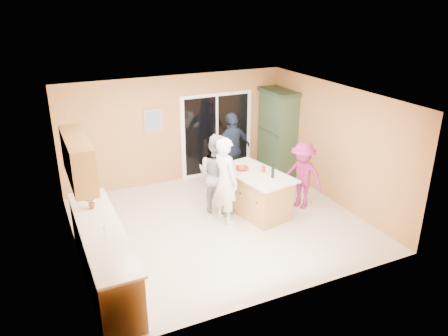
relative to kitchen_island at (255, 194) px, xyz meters
name	(u,v)px	position (x,y,z in m)	size (l,w,h in m)	color
floor	(219,223)	(-0.90, -0.15, -0.42)	(5.50, 5.50, 0.00)	beige
ceiling	(219,97)	(-0.90, -0.15, 2.18)	(5.50, 5.00, 0.10)	white
wall_back	(176,130)	(-0.90, 2.35, 0.88)	(5.50, 0.10, 2.60)	#E69F5E
wall_front	(291,221)	(-0.90, -2.65, 0.88)	(5.50, 0.10, 2.60)	#E69F5E
wall_left	(69,189)	(-3.65, -0.15, 0.88)	(0.10, 5.00, 2.60)	#E69F5E
wall_right	(335,144)	(1.85, -0.15, 0.88)	(0.10, 5.00, 2.60)	#E69F5E
left_cabinet_run	(105,259)	(-3.35, -1.20, 0.04)	(0.65, 3.05, 1.24)	#B88447
upper_cabinets	(78,159)	(-3.48, -0.35, 1.45)	(0.35, 1.60, 0.75)	#B88447
sliding_door	(217,134)	(0.15, 2.31, 0.63)	(1.90, 0.07, 2.10)	white
framed_picture	(154,120)	(-1.45, 2.32, 1.18)	(0.46, 0.04, 0.56)	tan
kitchen_island	(255,194)	(0.00, 0.00, 0.00)	(1.22, 1.85, 0.90)	#B88447
green_hutch	(278,133)	(1.59, 1.75, 0.63)	(0.62, 1.17, 2.16)	#223726
woman_white	(225,181)	(-0.74, -0.10, 0.47)	(0.65, 0.43, 1.79)	silver
woman_grey	(216,174)	(-0.73, 0.39, 0.44)	(0.83, 0.65, 1.72)	#A0A1A3
woman_navy	(232,150)	(0.18, 1.48, 0.48)	(1.06, 0.44, 1.80)	#182236
woman_magenta	(302,175)	(1.02, -0.21, 0.32)	(0.95, 0.55, 1.47)	#962066
serving_bowl	(242,168)	(-0.18, 0.27, 0.51)	(0.26, 0.26, 0.06)	#AA2912
tulip_vase	(91,199)	(-3.35, -0.32, 0.70)	(0.19, 0.13, 0.36)	red
tumbler_near	(237,167)	(-0.26, 0.33, 0.52)	(0.07, 0.07, 0.10)	#AA2912
tumbler_far	(263,169)	(0.16, -0.03, 0.54)	(0.08, 0.08, 0.12)	#AA2912
wine_bottle	(273,172)	(0.18, -0.37, 0.59)	(0.07, 0.07, 0.29)	black
white_plate	(241,165)	(-0.09, 0.48, 0.48)	(0.25, 0.25, 0.02)	silver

